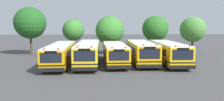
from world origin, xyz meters
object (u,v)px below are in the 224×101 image
school_bus_0 (61,53)px  school_bus_4 (168,52)px  school_bus_2 (115,53)px  tree_0 (30,23)px  tree_3 (156,28)px  tree_4 (192,30)px  school_bus_3 (141,52)px  tree_1 (73,30)px  school_bus_1 (88,52)px  tree_2 (110,30)px

school_bus_0 → school_bus_4: size_ratio=1.12×
school_bus_2 → tree_0: 15.71m
tree_3 → tree_4: (5.63, -1.18, -0.18)m
school_bus_3 → school_bus_4: (3.25, -0.11, -0.03)m
school_bus_3 → school_bus_4: bearing=178.1°
school_bus_0 → tree_1: size_ratio=2.08×
school_bus_1 → tree_3: (10.74, 9.68, 2.69)m
school_bus_2 → school_bus_3: school_bus_3 is taller
school_bus_4 → tree_3: bearing=-95.0°
school_bus_1 → tree_0: bearing=-41.7°
tree_1 → tree_3: bearing=-1.6°
school_bus_3 → tree_1: (-9.47, 10.00, 2.35)m
school_bus_4 → tree_4: tree_4 is taller
school_bus_3 → tree_3: bearing=-113.9°
tree_2 → tree_4: size_ratio=1.02×
school_bus_4 → tree_2: tree_2 is taller
school_bus_4 → tree_3: size_ratio=1.68×
tree_4 → tree_0: bearing=179.9°
tree_0 → school_bus_0: bearing=-54.3°
school_bus_1 → tree_3: bearing=-137.6°
school_bus_0 → school_bus_2: school_bus_2 is taller
school_bus_4 → tree_2: bearing=-51.8°
school_bus_4 → tree_4: 11.14m
school_bus_0 → school_bus_2: size_ratio=1.19×
school_bus_1 → tree_1: (-3.02, 10.05, 2.36)m
school_bus_1 → tree_4: size_ratio=1.88×
school_bus_3 → tree_3: size_ratio=1.51×
school_bus_2 → tree_2: tree_2 is taller
tree_0 → school_bus_4: bearing=-24.2°
school_bus_3 → tree_0: (-15.89, 8.47, 3.58)m
tree_0 → tree_2: size_ratio=1.22×
school_bus_0 → school_bus_1: size_ratio=1.03×
school_bus_4 → school_bus_3: bearing=-0.9°
tree_1 → tree_2: size_ratio=0.91×
school_bus_1 → tree_1: bearing=-72.9°
tree_2 → tree_4: bearing=-1.0°
school_bus_3 → tree_0: 18.36m
school_bus_0 → tree_1: (0.23, 10.13, 2.46)m
tree_0 → tree_2: 12.56m
tree_3 → school_bus_4: bearing=-96.1°
school_bus_1 → tree_4: bearing=-152.2°
school_bus_0 → tree_2: size_ratio=1.90×
tree_0 → tree_4: bearing=-0.1°
school_bus_0 → school_bus_2: 6.45m
school_bus_3 → school_bus_0: bearing=0.9°
school_bus_3 → tree_0: tree_0 is taller
tree_4 → school_bus_1: bearing=-152.6°
school_bus_1 → school_bus_3: size_ratio=1.21×
tree_1 → tree_3: 13.77m
school_bus_1 → tree_3: tree_3 is taller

